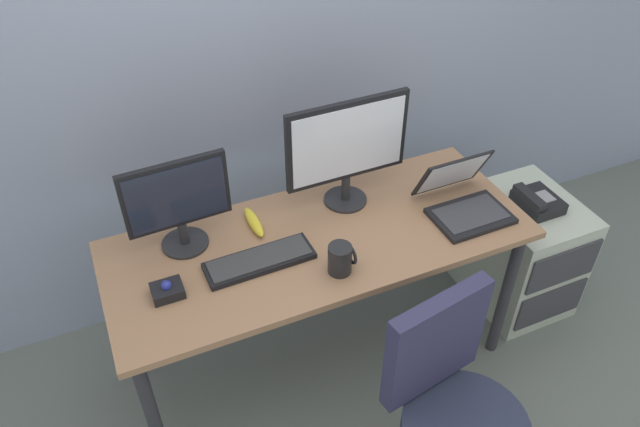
% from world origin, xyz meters
% --- Properties ---
extents(ground_plane, '(8.00, 8.00, 0.00)m').
position_xyz_m(ground_plane, '(0.00, 0.00, 0.00)').
color(ground_plane, slate).
extents(back_wall, '(6.00, 0.10, 2.80)m').
position_xyz_m(back_wall, '(0.00, 0.68, 1.40)').
color(back_wall, '#8E98AF').
rests_on(back_wall, ground).
extents(desk, '(1.66, 0.67, 0.76)m').
position_xyz_m(desk, '(0.00, 0.00, 0.68)').
color(desk, '#9E714E').
rests_on(desk, ground).
extents(file_cabinet, '(0.42, 0.53, 0.59)m').
position_xyz_m(file_cabinet, '(1.07, -0.02, 0.30)').
color(file_cabinet, beige).
rests_on(file_cabinet, ground).
extents(desk_phone, '(0.17, 0.20, 0.09)m').
position_xyz_m(desk_phone, '(1.06, -0.04, 0.63)').
color(desk_phone, black).
rests_on(desk_phone, file_cabinet).
extents(office_chair, '(0.52, 0.52, 0.92)m').
position_xyz_m(office_chair, '(0.19, -0.72, 0.41)').
color(office_chair, black).
rests_on(office_chair, ground).
extents(monitor_main, '(0.52, 0.18, 0.47)m').
position_xyz_m(monitor_main, '(0.19, 0.17, 1.03)').
color(monitor_main, '#262628').
rests_on(monitor_main, desk).
extents(monitor_side, '(0.39, 0.18, 0.38)m').
position_xyz_m(monitor_side, '(-0.49, 0.17, 0.97)').
color(monitor_side, '#262628').
rests_on(monitor_side, desk).
extents(keyboard, '(0.41, 0.15, 0.03)m').
position_xyz_m(keyboard, '(-0.26, -0.04, 0.77)').
color(keyboard, black).
rests_on(keyboard, desk).
extents(laptop, '(0.31, 0.33, 0.22)m').
position_xyz_m(laptop, '(0.61, -0.08, 0.81)').
color(laptop, black).
rests_on(laptop, desk).
extents(trackball_mouse, '(0.11, 0.09, 0.07)m').
position_xyz_m(trackball_mouse, '(-0.61, -0.06, 0.78)').
color(trackball_mouse, black).
rests_on(trackball_mouse, desk).
extents(coffee_mug, '(0.10, 0.09, 0.12)m').
position_xyz_m(coffee_mug, '(-0.01, -0.20, 0.82)').
color(coffee_mug, black).
rests_on(coffee_mug, desk).
extents(banana, '(0.05, 0.19, 0.04)m').
position_xyz_m(banana, '(-0.21, 0.17, 0.78)').
color(banana, yellow).
rests_on(banana, desk).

